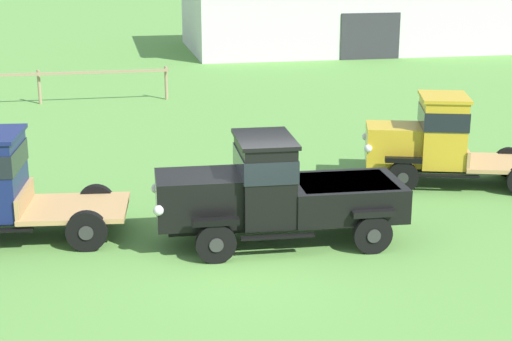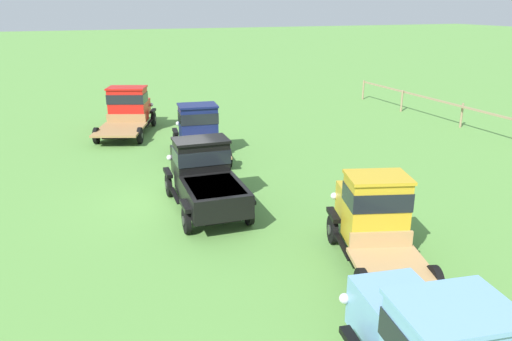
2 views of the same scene
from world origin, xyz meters
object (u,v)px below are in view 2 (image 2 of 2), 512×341
(vintage_truck_second_in_line, at_px, (198,129))
(vintage_truck_midrow_center, at_px, (204,175))
(vintage_truck_far_side, at_px, (373,215))
(vintage_truck_foreground_near, at_px, (129,109))

(vintage_truck_second_in_line, relative_size, vintage_truck_midrow_center, 0.97)
(vintage_truck_midrow_center, bearing_deg, vintage_truck_second_in_line, 166.91)
(vintage_truck_second_in_line, relative_size, vintage_truck_far_side, 1.03)
(vintage_truck_foreground_near, bearing_deg, vintage_truck_far_side, 13.93)
(vintage_truck_foreground_near, height_order, vintage_truck_far_side, vintage_truck_foreground_near)
(vintage_truck_foreground_near, xyz_separation_m, vintage_truck_midrow_center, (11.29, 0.84, -0.07))
(vintage_truck_second_in_line, bearing_deg, vintage_truck_foreground_near, -158.25)
(vintage_truck_foreground_near, xyz_separation_m, vintage_truck_far_side, (16.10, 3.99, 0.01))
(vintage_truck_second_in_line, xyz_separation_m, vintage_truck_midrow_center, (5.80, -1.35, -0.06))
(vintage_truck_foreground_near, relative_size, vintage_truck_far_side, 1.24)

